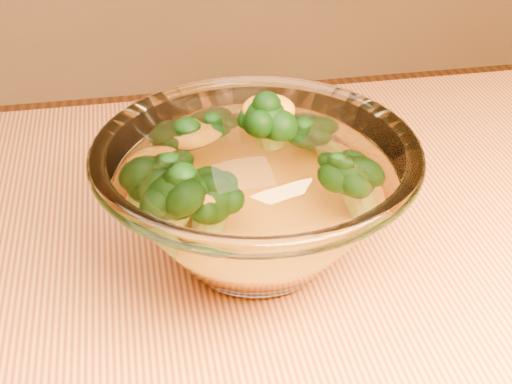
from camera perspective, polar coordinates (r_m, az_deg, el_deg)
glass_bowl at (r=0.53m, az=0.00°, el=-0.47°), size 0.24×0.24×0.11m
cheese_sauce at (r=0.55m, az=0.00°, el=-2.42°), size 0.14×0.14×0.04m
broccoli_heap at (r=0.54m, az=-1.76°, el=1.90°), size 0.17×0.14×0.09m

